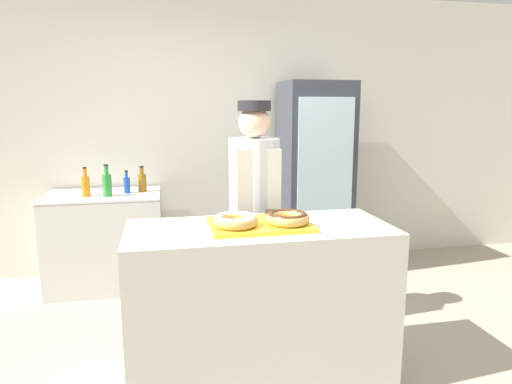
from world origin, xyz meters
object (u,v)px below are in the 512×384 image
(donut_light_glaze, at_px, (236,220))
(bottle_orange, at_px, (86,185))
(bottle_green, at_px, (107,184))
(bottle_blue, at_px, (127,184))
(baker_person, at_px, (255,213))
(chest_freezer, at_px, (106,240))
(brownie_back_right, at_px, (272,213))
(donut_chocolate_glaze, at_px, (287,217))
(bottle_amber, at_px, (142,182))
(serving_tray, at_px, (260,224))
(beverage_fridge, at_px, (314,179))
(brownie_back_left, at_px, (237,215))

(donut_light_glaze, relative_size, bottle_orange, 0.97)
(bottle_green, xyz_separation_m, bottle_blue, (0.16, 0.12, -0.03))
(baker_person, xyz_separation_m, chest_freezer, (-1.15, 1.10, -0.45))
(bottle_blue, bearing_deg, brownie_back_right, -59.39)
(donut_chocolate_glaze, height_order, bottle_amber, bottle_amber)
(donut_light_glaze, bearing_deg, serving_tray, 20.47)
(baker_person, height_order, beverage_fridge, beverage_fridge)
(bottle_orange, distance_m, bottle_amber, 0.49)
(beverage_fridge, bearing_deg, serving_tray, -118.01)
(donut_chocolate_glaze, bearing_deg, chest_freezer, 123.69)
(brownie_back_left, relative_size, brownie_back_right, 1.00)
(serving_tray, bearing_deg, baker_person, 80.93)
(bottle_green, relative_size, bottle_blue, 1.36)
(baker_person, bearing_deg, bottle_blue, 130.27)
(brownie_back_right, distance_m, beverage_fridge, 1.78)
(bottle_orange, bearing_deg, donut_light_glaze, -58.89)
(serving_tray, height_order, donut_chocolate_glaze, donut_chocolate_glaze)
(brownie_back_left, bearing_deg, donut_light_glaze, -100.91)
(brownie_back_left, distance_m, bottle_amber, 1.76)
(baker_person, bearing_deg, donut_light_glaze, -109.78)
(donut_chocolate_glaze, relative_size, bottle_blue, 1.22)
(serving_tray, bearing_deg, beverage_fridge, 61.99)
(donut_chocolate_glaze, xyz_separation_m, chest_freezer, (-1.19, 1.79, -0.57))
(brownie_back_left, height_order, beverage_fridge, beverage_fridge)
(baker_person, relative_size, bottle_orange, 6.48)
(donut_light_glaze, xyz_separation_m, bottle_blue, (-0.69, 1.79, -0.07))
(brownie_back_right, relative_size, baker_person, 0.04)
(chest_freezer, distance_m, bottle_green, 0.54)
(beverage_fridge, distance_m, chest_freezer, 2.02)
(brownie_back_left, height_order, brownie_back_right, same)
(serving_tray, bearing_deg, bottle_amber, 111.49)
(donut_light_glaze, xyz_separation_m, bottle_amber, (-0.56, 1.85, -0.06))
(brownie_back_right, bearing_deg, donut_light_glaze, -142.24)
(serving_tray, relative_size, donut_chocolate_glaze, 2.26)
(donut_light_glaze, distance_m, bottle_blue, 1.92)
(baker_person, bearing_deg, bottle_orange, 141.50)
(serving_tray, height_order, baker_person, baker_person)
(bottle_amber, bearing_deg, donut_chocolate_glaze, -65.24)
(serving_tray, xyz_separation_m, brownie_back_left, (-0.11, 0.14, 0.03))
(donut_chocolate_glaze, bearing_deg, bottle_amber, 114.76)
(donut_chocolate_glaze, relative_size, baker_person, 0.15)
(brownie_back_left, height_order, baker_person, baker_person)
(donut_light_glaze, relative_size, donut_chocolate_glaze, 1.00)
(bottle_orange, bearing_deg, bottle_amber, 17.63)
(brownie_back_left, relative_size, bottle_amber, 0.31)
(serving_tray, height_order, bottle_orange, bottle_orange)
(chest_freezer, bearing_deg, bottle_orange, -145.57)
(brownie_back_left, xyz_separation_m, chest_freezer, (-0.94, 1.59, -0.55))
(bottle_blue, bearing_deg, chest_freezer, -177.74)
(donut_chocolate_glaze, bearing_deg, brownie_back_left, 142.24)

